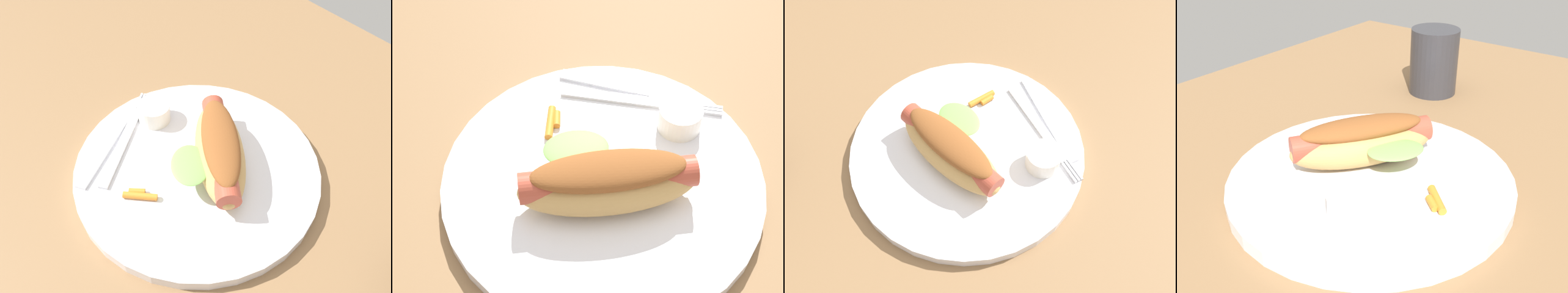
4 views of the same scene
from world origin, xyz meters
The scene contains 7 objects.
ground_plane centered at (0.00, 0.00, -0.90)cm, with size 120.00×90.00×1.80cm, color olive.
plate centered at (-3.43, -1.57, 0.80)cm, with size 30.22×30.22×1.60cm, color white.
hot_dog centered at (-4.93, -3.76, 4.34)cm, with size 16.60×14.73×5.27cm.
sauce_ramekin centered at (6.38, -1.99, 2.88)cm, with size 4.32×4.32×2.57cm, color white.
fork centered at (5.63, 3.16, 1.80)cm, with size 11.58×13.79×0.40cm.
knife centered at (6.23, 5.28, 1.78)cm, with size 14.84×1.40×0.36cm, color silver.
carrot_garnish centered at (-3.01, 6.58, 1.99)cm, with size 3.34×3.43×0.79cm.
Camera 2 is at (-25.51, -25.04, 44.64)cm, focal length 52.57 mm.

